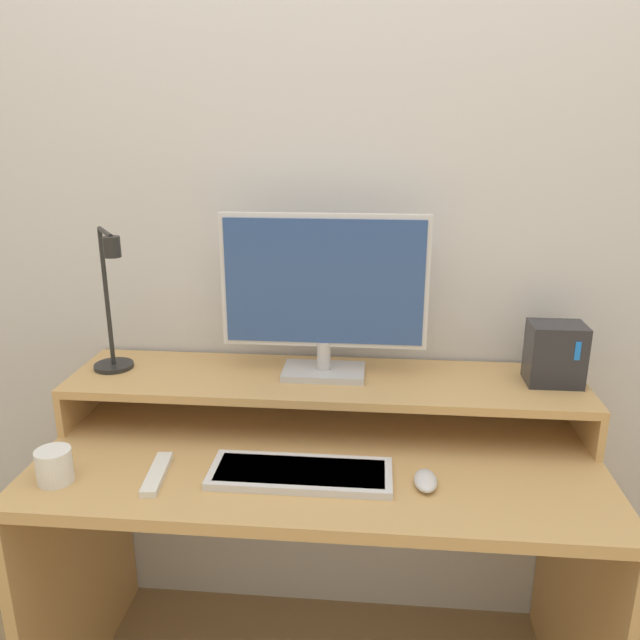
% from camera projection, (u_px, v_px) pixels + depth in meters
% --- Properties ---
extents(wall_back, '(6.00, 0.05, 2.50)m').
position_uv_depth(wall_back, '(331.00, 221.00, 1.71)').
color(wall_back, silver).
rests_on(wall_back, ground_plane).
extents(desk, '(1.35, 0.63, 0.74)m').
position_uv_depth(desk, '(320.00, 521.00, 1.60)').
color(desk, tan).
rests_on(desk, ground_plane).
extents(monitor_shelf, '(1.35, 0.31, 0.13)m').
position_uv_depth(monitor_shelf, '(325.00, 384.00, 1.65)').
color(monitor_shelf, tan).
rests_on(monitor_shelf, desk).
extents(monitor, '(0.53, 0.13, 0.43)m').
position_uv_depth(monitor, '(324.00, 291.00, 1.60)').
color(monitor, '#BCBCC1').
rests_on(monitor, monitor_shelf).
extents(desk_lamp, '(0.15, 0.19, 0.39)m').
position_uv_depth(desk_lamp, '(111.00, 313.00, 1.62)').
color(desk_lamp, black).
rests_on(desk_lamp, monitor_shelf).
extents(router_dock, '(0.14, 0.10, 0.16)m').
position_uv_depth(router_dock, '(555.00, 354.00, 1.59)').
color(router_dock, '#28282D').
rests_on(router_dock, monitor_shelf).
extents(keyboard, '(0.42, 0.15, 0.02)m').
position_uv_depth(keyboard, '(300.00, 473.00, 1.42)').
color(keyboard, silver).
rests_on(keyboard, desk).
extents(mouse, '(0.05, 0.09, 0.03)m').
position_uv_depth(mouse, '(426.00, 481.00, 1.38)').
color(mouse, silver).
rests_on(mouse, desk).
extents(remote_control, '(0.05, 0.18, 0.02)m').
position_uv_depth(remote_control, '(157.00, 474.00, 1.42)').
color(remote_control, white).
rests_on(remote_control, desk).
extents(mug, '(0.08, 0.08, 0.08)m').
position_uv_depth(mug, '(54.00, 466.00, 1.39)').
color(mug, white).
rests_on(mug, desk).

